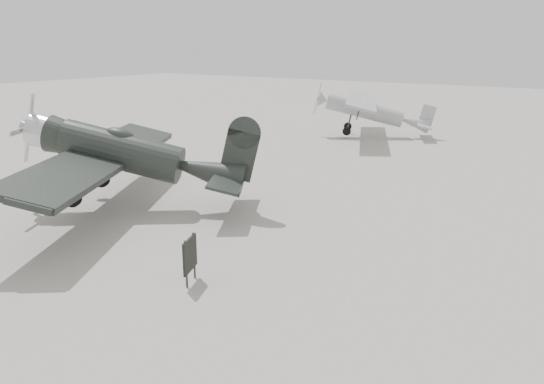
% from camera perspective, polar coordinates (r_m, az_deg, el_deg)
% --- Properties ---
extents(ground, '(160.00, 160.00, 0.00)m').
position_cam_1_polar(ground, '(18.74, -8.70, -6.09)').
color(ground, '#A0998E').
rests_on(ground, ground).
extents(lowwing_monoplane, '(10.85, 13.09, 4.45)m').
position_cam_1_polar(lowwing_monoplane, '(23.11, -14.71, 3.86)').
color(lowwing_monoplane, black).
rests_on(lowwing_monoplane, ground).
extents(highwing_monoplane, '(9.14, 12.05, 3.50)m').
position_cam_1_polar(highwing_monoplane, '(41.10, 10.44, 8.91)').
color(highwing_monoplane, gray).
rests_on(highwing_monoplane, ground).
extents(sign_board, '(0.43, 0.96, 1.46)m').
position_cam_1_polar(sign_board, '(15.92, -8.82, -6.74)').
color(sign_board, '#333333').
rests_on(sign_board, ground).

